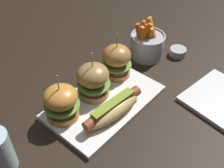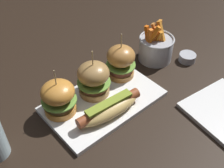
{
  "view_description": "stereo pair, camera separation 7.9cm",
  "coord_description": "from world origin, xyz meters",
  "px_view_note": "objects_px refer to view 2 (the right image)",
  "views": [
    {
      "loc": [
        -0.41,
        -0.39,
        0.59
      ],
      "look_at": [
        0.03,
        0.0,
        0.05
      ],
      "focal_mm": 45.6,
      "sensor_mm": 36.0,
      "label": 1
    },
    {
      "loc": [
        -0.35,
        -0.44,
        0.59
      ],
      "look_at": [
        0.03,
        0.0,
        0.05
      ],
      "focal_mm": 45.6,
      "sensor_mm": 36.0,
      "label": 2
    }
  ],
  "objects_px": {
    "slider_right": "(121,61)",
    "hot_dog": "(109,108)",
    "platter_main": "(103,101)",
    "slider_center": "(94,79)",
    "slider_left": "(59,97)",
    "fries_bucket": "(156,47)",
    "sauce_ramekin": "(187,57)"
  },
  "relations": [
    {
      "from": "slider_left",
      "to": "slider_center",
      "type": "height_order",
      "value": "slider_center"
    },
    {
      "from": "slider_right",
      "to": "hot_dog",
      "type": "bearing_deg",
      "value": -142.86
    },
    {
      "from": "platter_main",
      "to": "hot_dog",
      "type": "bearing_deg",
      "value": -114.16
    },
    {
      "from": "hot_dog",
      "to": "slider_left",
      "type": "relative_size",
      "value": 1.38
    },
    {
      "from": "platter_main",
      "to": "slider_center",
      "type": "relative_size",
      "value": 2.23
    },
    {
      "from": "slider_center",
      "to": "slider_right",
      "type": "height_order",
      "value": "slider_right"
    },
    {
      "from": "slider_center",
      "to": "slider_left",
      "type": "bearing_deg",
      "value": 177.58
    },
    {
      "from": "slider_center",
      "to": "platter_main",
      "type": "bearing_deg",
      "value": -90.31
    },
    {
      "from": "hot_dog",
      "to": "slider_right",
      "type": "bearing_deg",
      "value": 37.14
    },
    {
      "from": "hot_dog",
      "to": "fries_bucket",
      "type": "bearing_deg",
      "value": 19.1
    },
    {
      "from": "platter_main",
      "to": "hot_dog",
      "type": "height_order",
      "value": "hot_dog"
    },
    {
      "from": "platter_main",
      "to": "fries_bucket",
      "type": "distance_m",
      "value": 0.27
    },
    {
      "from": "hot_dog",
      "to": "slider_left",
      "type": "xyz_separation_m",
      "value": [
        -0.09,
        0.1,
        0.03
      ]
    },
    {
      "from": "hot_dog",
      "to": "fries_bucket",
      "type": "relative_size",
      "value": 1.39
    },
    {
      "from": "platter_main",
      "to": "fries_bucket",
      "type": "relative_size",
      "value": 2.34
    },
    {
      "from": "hot_dog",
      "to": "sauce_ramekin",
      "type": "relative_size",
      "value": 3.47
    },
    {
      "from": "hot_dog",
      "to": "slider_right",
      "type": "height_order",
      "value": "slider_right"
    },
    {
      "from": "slider_left",
      "to": "slider_right",
      "type": "height_order",
      "value": "slider_right"
    },
    {
      "from": "slider_left",
      "to": "fries_bucket",
      "type": "relative_size",
      "value": 1.0
    },
    {
      "from": "hot_dog",
      "to": "slider_center",
      "type": "relative_size",
      "value": 1.33
    },
    {
      "from": "slider_right",
      "to": "slider_center",
      "type": "bearing_deg",
      "value": -175.62
    },
    {
      "from": "slider_right",
      "to": "sauce_ramekin",
      "type": "height_order",
      "value": "slider_right"
    },
    {
      "from": "hot_dog",
      "to": "platter_main",
      "type": "bearing_deg",
      "value": 65.84
    },
    {
      "from": "slider_center",
      "to": "fries_bucket",
      "type": "height_order",
      "value": "slider_center"
    },
    {
      "from": "platter_main",
      "to": "slider_center",
      "type": "height_order",
      "value": "slider_center"
    },
    {
      "from": "slider_left",
      "to": "fries_bucket",
      "type": "height_order",
      "value": "slider_left"
    },
    {
      "from": "slider_center",
      "to": "sauce_ramekin",
      "type": "distance_m",
      "value": 0.35
    },
    {
      "from": "slider_left",
      "to": "slider_right",
      "type": "distance_m",
      "value": 0.22
    },
    {
      "from": "slider_left",
      "to": "fries_bucket",
      "type": "xyz_separation_m",
      "value": [
        0.38,
        0.0,
        -0.02
      ]
    },
    {
      "from": "slider_left",
      "to": "fries_bucket",
      "type": "bearing_deg",
      "value": 0.4
    },
    {
      "from": "platter_main",
      "to": "sauce_ramekin",
      "type": "relative_size",
      "value": 5.85
    },
    {
      "from": "hot_dog",
      "to": "fries_bucket",
      "type": "height_order",
      "value": "fries_bucket"
    }
  ]
}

